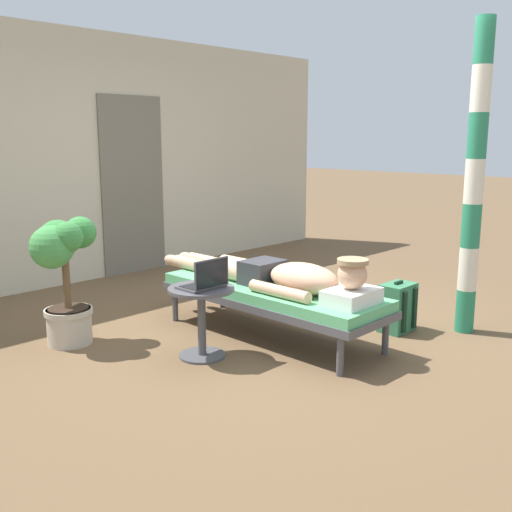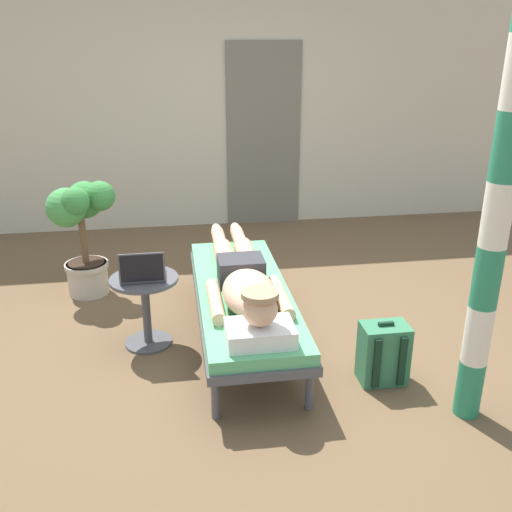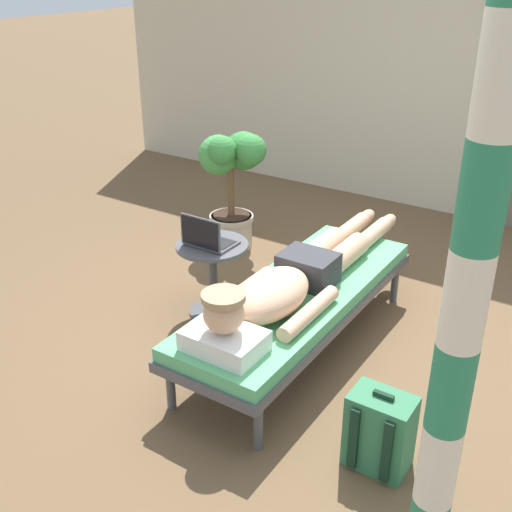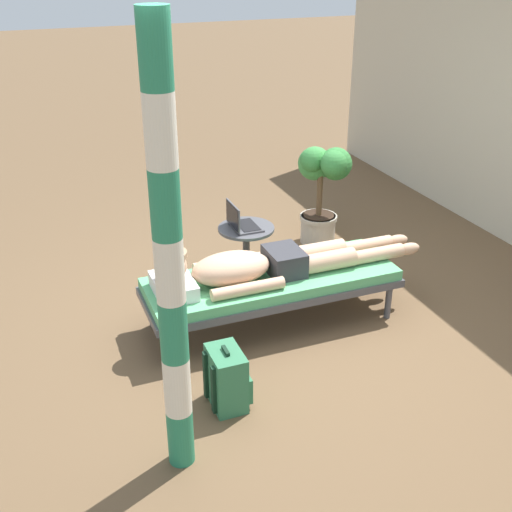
{
  "view_description": "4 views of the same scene",
  "coord_description": "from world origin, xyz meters",
  "px_view_note": "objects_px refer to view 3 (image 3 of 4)",
  "views": [
    {
      "loc": [
        -3.48,
        -3.19,
        1.59
      ],
      "look_at": [
        -0.19,
        -0.02,
        0.67
      ],
      "focal_mm": 41.96,
      "sensor_mm": 36.0,
      "label": 1
    },
    {
      "loc": [
        -0.54,
        -3.76,
        2.13
      ],
      "look_at": [
        0.01,
        -0.16,
        0.69
      ],
      "focal_mm": 40.18,
      "sensor_mm": 36.0,
      "label": 2
    },
    {
      "loc": [
        1.53,
        -2.99,
        2.25
      ],
      "look_at": [
        -0.31,
        -0.18,
        0.62
      ],
      "focal_mm": 44.08,
      "sensor_mm": 36.0,
      "label": 3
    },
    {
      "loc": [
        3.93,
        -1.79,
        2.71
      ],
      "look_at": [
        -0.3,
        -0.11,
        0.48
      ],
      "focal_mm": 45.31,
      "sensor_mm": 36.0,
      "label": 4
    }
  ],
  "objects_px": {
    "person_reclining": "(291,281)",
    "backpack": "(380,431)",
    "porch_post": "(466,299)",
    "lounge_chair": "(299,300)",
    "side_table": "(213,267)",
    "laptop": "(207,238)",
    "potted_plant": "(232,175)"
  },
  "relations": [
    {
      "from": "laptop",
      "to": "potted_plant",
      "type": "height_order",
      "value": "potted_plant"
    },
    {
      "from": "person_reclining",
      "to": "backpack",
      "type": "distance_m",
      "value": 1.04
    },
    {
      "from": "potted_plant",
      "to": "porch_post",
      "type": "distance_m",
      "value": 3.27
    },
    {
      "from": "person_reclining",
      "to": "laptop",
      "type": "bearing_deg",
      "value": 171.75
    },
    {
      "from": "person_reclining",
      "to": "backpack",
      "type": "xyz_separation_m",
      "value": [
        0.82,
        -0.56,
        -0.32
      ]
    },
    {
      "from": "person_reclining",
      "to": "backpack",
      "type": "relative_size",
      "value": 5.12
    },
    {
      "from": "side_table",
      "to": "laptop",
      "type": "height_order",
      "value": "laptop"
    },
    {
      "from": "laptop",
      "to": "porch_post",
      "type": "xyz_separation_m",
      "value": [
        1.89,
        -1.07,
        0.66
      ]
    },
    {
      "from": "person_reclining",
      "to": "porch_post",
      "type": "xyz_separation_m",
      "value": [
        1.2,
        -0.97,
        0.72
      ]
    },
    {
      "from": "porch_post",
      "to": "person_reclining",
      "type": "bearing_deg",
      "value": 141.11
    },
    {
      "from": "laptop",
      "to": "backpack",
      "type": "distance_m",
      "value": 1.69
    },
    {
      "from": "lounge_chair",
      "to": "laptop",
      "type": "xyz_separation_m",
      "value": [
        -0.69,
        0.0,
        0.24
      ]
    },
    {
      "from": "lounge_chair",
      "to": "porch_post",
      "type": "height_order",
      "value": "porch_post"
    },
    {
      "from": "porch_post",
      "to": "potted_plant",
      "type": "bearing_deg",
      "value": 139.0
    },
    {
      "from": "lounge_chair",
      "to": "potted_plant",
      "type": "xyz_separation_m",
      "value": [
        -1.22,
        1.04,
        0.27
      ]
    },
    {
      "from": "backpack",
      "to": "potted_plant",
      "type": "bearing_deg",
      "value": 140.36
    },
    {
      "from": "side_table",
      "to": "laptop",
      "type": "distance_m",
      "value": 0.23
    },
    {
      "from": "backpack",
      "to": "porch_post",
      "type": "relative_size",
      "value": 0.17
    },
    {
      "from": "side_table",
      "to": "potted_plant",
      "type": "relative_size",
      "value": 0.53
    },
    {
      "from": "laptop",
      "to": "side_table",
      "type": "bearing_deg",
      "value": 90.0
    },
    {
      "from": "lounge_chair",
      "to": "porch_post",
      "type": "distance_m",
      "value": 1.84
    },
    {
      "from": "porch_post",
      "to": "laptop",
      "type": "bearing_deg",
      "value": 150.55
    },
    {
      "from": "person_reclining",
      "to": "potted_plant",
      "type": "height_order",
      "value": "potted_plant"
    },
    {
      "from": "side_table",
      "to": "potted_plant",
      "type": "height_order",
      "value": "potted_plant"
    },
    {
      "from": "lounge_chair",
      "to": "backpack",
      "type": "height_order",
      "value": "backpack"
    },
    {
      "from": "lounge_chair",
      "to": "side_table",
      "type": "bearing_deg",
      "value": 175.54
    },
    {
      "from": "lounge_chair",
      "to": "backpack",
      "type": "xyz_separation_m",
      "value": [
        0.82,
        -0.65,
        -0.15
      ]
    },
    {
      "from": "side_table",
      "to": "porch_post",
      "type": "xyz_separation_m",
      "value": [
        1.89,
        -1.12,
        0.88
      ]
    },
    {
      "from": "laptop",
      "to": "potted_plant",
      "type": "relative_size",
      "value": 0.32
    },
    {
      "from": "side_table",
      "to": "backpack",
      "type": "height_order",
      "value": "side_table"
    },
    {
      "from": "lounge_chair",
      "to": "porch_post",
      "type": "bearing_deg",
      "value": -41.61
    },
    {
      "from": "backpack",
      "to": "side_table",
      "type": "bearing_deg",
      "value": 154.95
    }
  ]
}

